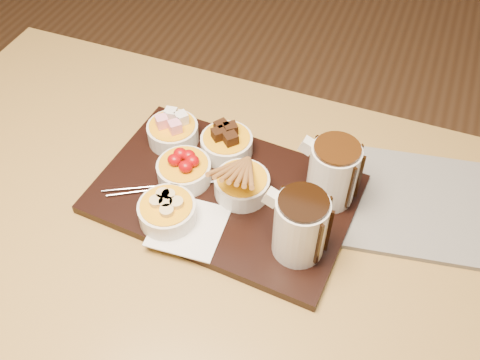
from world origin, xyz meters
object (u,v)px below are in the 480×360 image
(serving_board, at_px, (225,194))
(bowl_strawberries, at_px, (184,172))
(pitcher_dark_chocolate, at_px, (300,227))
(dining_table, at_px, (177,242))
(pitcher_milk_chocolate, at_px, (333,174))
(newspaper, at_px, (400,201))

(serving_board, xyz_separation_m, bowl_strawberries, (-0.08, 0.00, 0.03))
(serving_board, bearing_deg, pitcher_dark_chocolate, -19.98)
(dining_table, relative_size, pitcher_milk_chocolate, 10.17)
(pitcher_milk_chocolate, bearing_deg, serving_board, -158.20)
(dining_table, distance_m, pitcher_milk_chocolate, 0.33)
(dining_table, bearing_deg, newspaper, 23.90)
(dining_table, distance_m, bowl_strawberries, 0.15)
(serving_board, distance_m, pitcher_dark_chocolate, 0.19)
(dining_table, xyz_separation_m, serving_board, (0.08, 0.06, 0.11))
(bowl_strawberries, bearing_deg, newspaper, 15.07)
(pitcher_dark_chocolate, xyz_separation_m, newspaper, (0.14, 0.18, -0.07))
(pitcher_dark_chocolate, bearing_deg, pitcher_milk_chocolate, 85.60)
(serving_board, height_order, pitcher_dark_chocolate, pitcher_dark_chocolate)
(bowl_strawberries, bearing_deg, dining_table, -86.43)
(pitcher_dark_chocolate, xyz_separation_m, pitcher_milk_chocolate, (0.02, 0.13, 0.00))
(dining_table, height_order, pitcher_milk_chocolate, pitcher_milk_chocolate)
(dining_table, relative_size, newspaper, 3.90)
(bowl_strawberries, relative_size, newspaper, 0.32)
(newspaper, bearing_deg, pitcher_milk_chocolate, -169.04)
(pitcher_milk_chocolate, bearing_deg, newspaper, 24.71)
(dining_table, xyz_separation_m, newspaper, (0.38, 0.17, 0.10))
(serving_board, distance_m, pitcher_milk_chocolate, 0.20)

